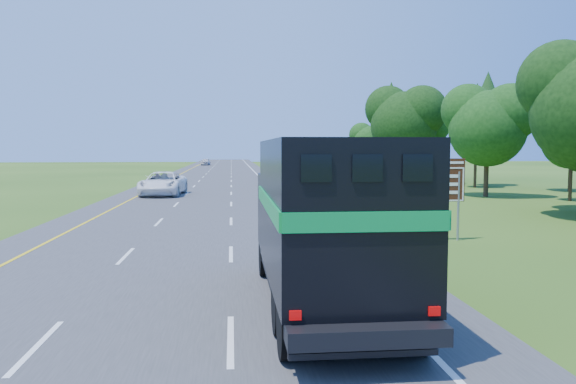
% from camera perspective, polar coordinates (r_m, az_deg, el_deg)
% --- Properties ---
extents(road, '(15.00, 260.00, 0.04)m').
position_cam_1_polar(road, '(58.96, -7.56, 0.76)').
color(road, '#38383A').
rests_on(road, ground).
extents(lane_markings, '(11.15, 260.00, 0.01)m').
position_cam_1_polar(lane_markings, '(58.96, -7.56, 0.79)').
color(lane_markings, yellow).
rests_on(lane_markings, road).
extents(tree_wall_right, '(16.00, 100.00, 12.00)m').
position_cam_1_polar(tree_wall_right, '(45.75, 26.28, 6.78)').
color(tree_wall_right, '#11350E').
rests_on(tree_wall_right, ground).
extents(horse_truck, '(2.86, 8.90, 3.93)m').
position_cam_1_polar(horse_truck, '(13.03, 3.84, -2.81)').
color(horse_truck, black).
rests_on(horse_truck, road).
extents(white_suv, '(3.53, 6.93, 1.87)m').
position_cam_1_polar(white_suv, '(46.02, -12.58, 0.86)').
color(white_suv, white).
rests_on(white_suv, road).
extents(far_car, '(2.08, 4.60, 1.53)m').
position_cam_1_polar(far_car, '(125.34, -8.37, 3.06)').
color(far_car, silver).
rests_on(far_car, road).
extents(exit_sign, '(1.99, 0.12, 3.38)m').
position_cam_1_polar(exit_sign, '(23.71, 15.36, 0.44)').
color(exit_sign, gray).
rests_on(exit_sign, ground).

